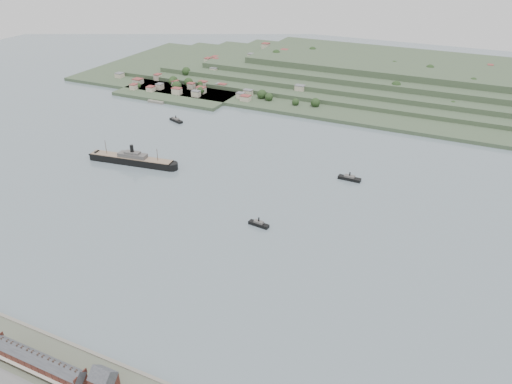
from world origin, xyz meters
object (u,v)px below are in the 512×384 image
at_px(steamship, 129,159).
at_px(terrace_row, 38,362).
at_px(gabled_building, 104,380).
at_px(tugboat, 259,224).

bearing_deg(steamship, terrace_row, -62.23).
height_order(terrace_row, steamship, steamship).
distance_m(gabled_building, steamship, 259.54).
relative_size(gabled_building, tugboat, 0.87).
xyz_separation_m(gabled_building, tugboat, (2.64, 164.16, -6.45)).
bearing_deg(gabled_building, tugboat, 89.08).
relative_size(steamship, tugboat, 5.73).
relative_size(terrace_row, steamship, 0.60).
height_order(terrace_row, gabled_building, gabled_building).
height_order(terrace_row, tugboat, terrace_row).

